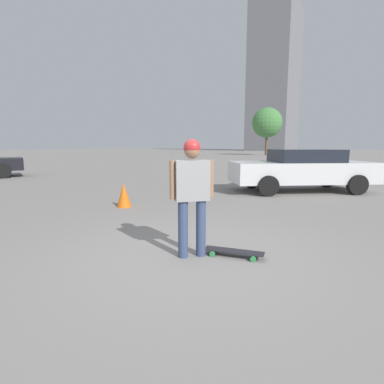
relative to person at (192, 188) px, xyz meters
The scene contains 7 objects.
ground_plane 1.00m from the person, ahead, with size 220.00×220.00×0.00m, color gray.
person is the anchor object (origin of this frame).
skateboard 1.11m from the person, 29.32° to the left, with size 0.88×0.37×0.09m.
car_parked_near 7.26m from the person, 89.47° to the left, with size 4.93×4.29×1.44m.
building_block_distant 93.34m from the person, 105.53° to the left, with size 11.75×15.77×41.30m.
tree_distant 46.49m from the person, 105.93° to the left, with size 4.76×4.76×7.54m.
traffic_cone 3.98m from the person, 147.64° to the left, with size 0.37×0.37×0.62m.
Camera 1 is at (2.12, -3.54, 1.58)m, focal length 28.00 mm.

